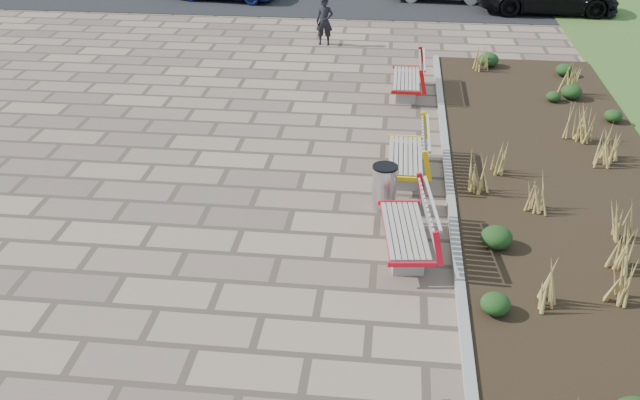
# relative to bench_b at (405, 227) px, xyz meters

# --- Properties ---
(ground) EXTENTS (120.00, 120.00, 0.00)m
(ground) POSITION_rel_bench_b_xyz_m (-3.00, -2.90, -0.50)
(ground) COLOR #836B5A
(ground) RESTS_ON ground
(planting_bed) EXTENTS (4.50, 18.00, 0.10)m
(planting_bed) POSITION_rel_bench_b_xyz_m (3.25, 2.10, -0.45)
(planting_bed) COLOR black
(planting_bed) RESTS_ON ground
(planting_curb) EXTENTS (0.16, 18.00, 0.15)m
(planting_curb) POSITION_rel_bench_b_xyz_m (0.92, 2.10, -0.42)
(planting_curb) COLOR gray
(planting_curb) RESTS_ON ground
(bench_b) EXTENTS (1.13, 2.19, 1.00)m
(bench_b) POSITION_rel_bench_b_xyz_m (0.00, 0.00, 0.00)
(bench_b) COLOR red
(bench_b) RESTS_ON ground
(bench_c) EXTENTS (0.91, 2.10, 1.00)m
(bench_c) POSITION_rel_bench_b_xyz_m (0.00, 3.05, 0.00)
(bench_c) COLOR yellow
(bench_c) RESTS_ON ground
(bench_d) EXTENTS (0.91, 2.10, 1.00)m
(bench_d) POSITION_rel_bench_b_xyz_m (0.00, 7.95, 0.00)
(bench_d) COLOR red
(bench_d) RESTS_ON ground
(litter_bin) EXTENTS (0.47, 0.47, 0.89)m
(litter_bin) POSITION_rel_bench_b_xyz_m (-0.40, 1.55, -0.05)
(litter_bin) COLOR #B2B2B7
(litter_bin) RESTS_ON ground
(pedestrian) EXTENTS (0.58, 0.39, 1.54)m
(pedestrian) POSITION_rel_bench_b_xyz_m (-2.70, 12.36, 0.27)
(pedestrian) COLOR black
(pedestrian) RESTS_ON ground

